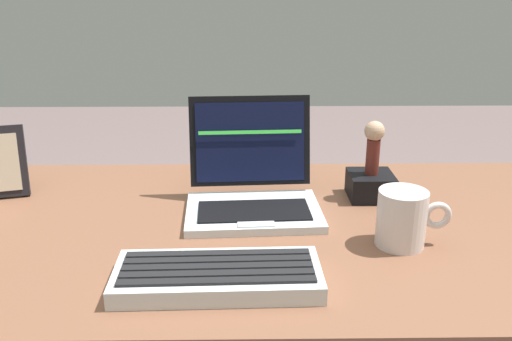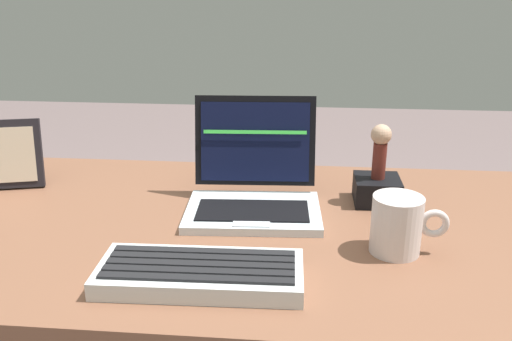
{
  "view_description": "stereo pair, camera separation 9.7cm",
  "coord_description": "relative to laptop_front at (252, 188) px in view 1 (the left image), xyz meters",
  "views": [
    {
      "loc": [
        0.07,
        -0.87,
        1.12
      ],
      "look_at": [
        0.09,
        0.04,
        0.79
      ],
      "focal_mm": 37.93,
      "sensor_mm": 36.0,
      "label": 1
    },
    {
      "loc": [
        0.17,
        -0.86,
        1.12
      ],
      "look_at": [
        0.09,
        0.04,
        0.79
      ],
      "focal_mm": 37.93,
      "sensor_mm": 36.0,
      "label": 2
    }
  ],
  "objects": [
    {
      "name": "figurine_stand",
      "position": [
        0.23,
        0.06,
        -0.02
      ],
      "size": [
        0.09,
        0.09,
        0.05
      ],
      "primitive_type": "cube",
      "color": "black",
      "rests_on": "desk"
    },
    {
      "name": "external_keyboard",
      "position": [
        -0.05,
        -0.26,
        -0.03
      ],
      "size": [
        0.3,
        0.13,
        0.03
      ],
      "color": "silver",
      "rests_on": "desk"
    },
    {
      "name": "laptop_front",
      "position": [
        0.0,
        0.0,
        0.0
      ],
      "size": [
        0.25,
        0.22,
        0.2
      ],
      "color": "silver",
      "rests_on": "desk"
    },
    {
      "name": "desk",
      "position": [
        -0.08,
        -0.06,
        -0.13
      ],
      "size": [
        1.46,
        0.65,
        0.71
      ],
      "color": "brown",
      "rests_on": "ground"
    },
    {
      "name": "coffee_mug",
      "position": [
        0.24,
        -0.15,
        0.01
      ],
      "size": [
        0.12,
        0.08,
        0.09
      ],
      "color": "silver",
      "rests_on": "desk"
    },
    {
      "name": "figurine",
      "position": [
        0.23,
        0.06,
        0.07
      ],
      "size": [
        0.04,
        0.04,
        0.11
      ],
      "color": "#5C221B",
      "rests_on": "figurine_stand"
    }
  ]
}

